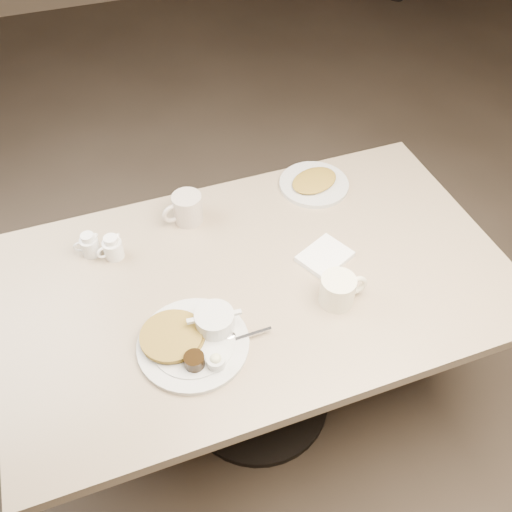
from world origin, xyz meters
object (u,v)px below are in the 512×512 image
object	(u,v)px
main_plate	(194,338)
creamer_right	(90,245)
coffee_mug_far	(187,209)
hash_plate	(314,183)
diner_table	(258,311)
coffee_mug_near	(339,290)
creamer_left	(113,248)

from	to	relation	value
main_plate	creamer_right	distance (m)	0.48
coffee_mug_far	creamer_right	distance (m)	0.32
coffee_mug_far	hash_plate	bearing A→B (deg)	2.09
diner_table	coffee_mug_near	world-z (taller)	coffee_mug_near
diner_table	coffee_mug_near	distance (m)	0.33
coffee_mug_near	creamer_left	world-z (taller)	coffee_mug_near
main_plate	coffee_mug_near	world-z (taller)	coffee_mug_near
diner_table	main_plate	size ratio (longest dim) A/B	3.95
diner_table	main_plate	bearing A→B (deg)	-146.17
diner_table	creamer_left	distance (m)	0.50
main_plate	coffee_mug_near	bearing A→B (deg)	0.12
main_plate	coffee_mug_near	distance (m)	0.42
coffee_mug_near	hash_plate	size ratio (longest dim) A/B	0.46
creamer_left	main_plate	bearing A→B (deg)	-69.30
creamer_right	hash_plate	xyz separation A→B (m)	(0.78, 0.06, -0.02)
coffee_mug_far	creamer_left	bearing A→B (deg)	-162.66
main_plate	hash_plate	xyz separation A→B (m)	(0.57, 0.49, -0.01)
diner_table	coffee_mug_near	xyz separation A→B (m)	(0.18, -0.16, 0.22)
coffee_mug_near	hash_plate	bearing A→B (deg)	73.55
coffee_mug_near	creamer_left	size ratio (longest dim) A/B	1.64
creamer_left	coffee_mug_far	bearing A→B (deg)	17.34
coffee_mug_far	creamer_right	world-z (taller)	coffee_mug_far
coffee_mug_far	creamer_right	size ratio (longest dim) A/B	1.65
main_plate	coffee_mug_far	bearing A→B (deg)	77.17
diner_table	creamer_right	xyz separation A→B (m)	(-0.45, 0.27, 0.21)
creamer_right	hash_plate	size ratio (longest dim) A/B	0.28
creamer_left	coffee_mug_near	bearing A→B (deg)	-34.34
coffee_mug_far	creamer_right	xyz separation A→B (m)	(-0.32, -0.04, -0.01)
main_plate	coffee_mug_far	xyz separation A→B (m)	(0.11, 0.47, 0.03)
diner_table	coffee_mug_far	bearing A→B (deg)	113.30
main_plate	creamer_right	bearing A→B (deg)	116.43
coffee_mug_near	coffee_mug_far	distance (m)	0.57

